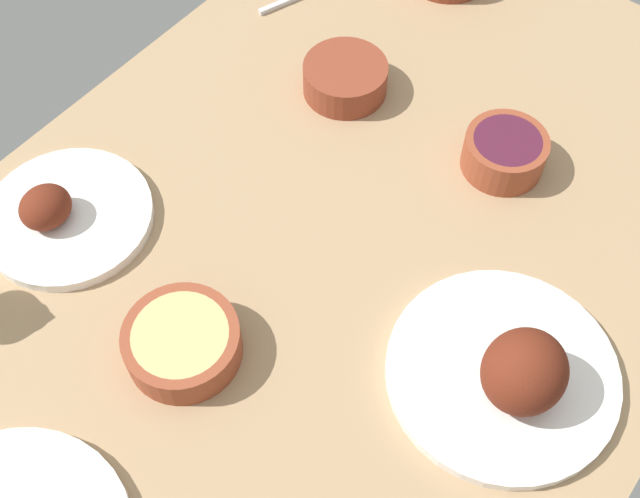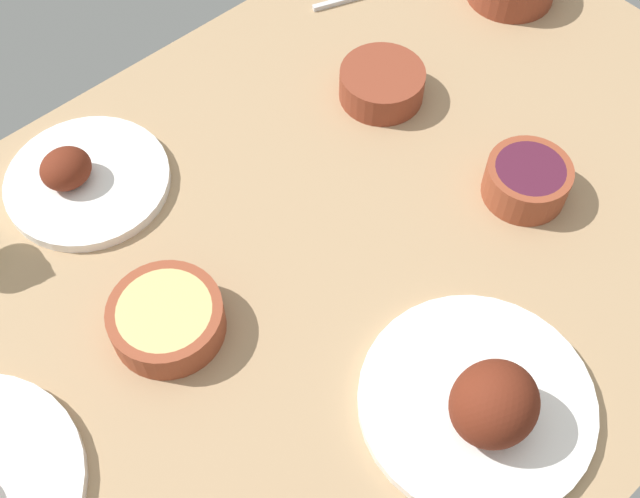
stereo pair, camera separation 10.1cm
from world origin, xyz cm
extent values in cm
cube|color=tan|center=(0.00, 0.00, 2.00)|extent=(140.00, 90.00, 4.00)
cylinder|color=white|center=(-15.70, 29.78, 4.80)|extent=(22.28, 22.28, 1.60)
ellipsoid|color=#602314|center=(-17.50, 30.89, 7.96)|extent=(6.92, 6.26, 5.13)
cylinder|color=white|center=(0.41, -26.80, 4.80)|extent=(27.16, 27.16, 1.60)
ellipsoid|color=#602314|center=(-1.00, -29.10, 9.97)|extent=(10.08, 9.37, 9.50)
cylinder|color=brown|center=(25.64, 15.24, 6.38)|extent=(12.40, 12.40, 4.76)
cylinder|color=#9E3314|center=(25.64, 15.24, 8.26)|extent=(10.17, 10.17, 1.00)
cylinder|color=brown|center=(27.42, -10.50, 6.65)|extent=(11.31, 11.31, 5.31)
cylinder|color=#4C192D|center=(27.42, -10.50, 8.81)|extent=(9.27, 9.27, 1.00)
cylinder|color=brown|center=(-20.40, 4.51, 6.34)|extent=(13.80, 13.80, 4.68)
cylinder|color=#D6BC70|center=(-20.40, 4.51, 8.18)|extent=(11.32, 11.32, 1.00)
camera|label=1|loc=(-43.56, -33.81, 90.42)|focal=44.85mm
camera|label=2|loc=(-36.68, -41.17, 90.42)|focal=44.85mm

